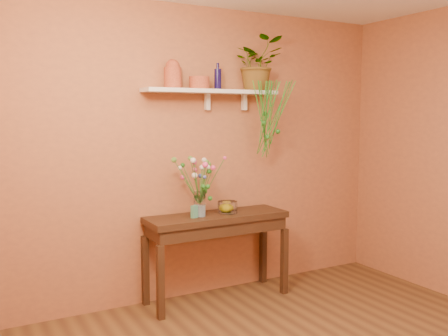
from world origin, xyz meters
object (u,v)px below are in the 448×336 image
bouquet (199,173)px  glass_bowl (228,208)px  terracotta_jug (173,75)px  blue_bottle (218,79)px  glass_vase (200,206)px  sideboard (217,227)px  spider_plant (258,64)px

bouquet → glass_bowl: bouquet is taller
terracotta_jug → bouquet: terracotta_jug is taller
blue_bottle → glass_vase: bearing=-158.9°
sideboard → spider_plant: size_ratio=2.59×
terracotta_jug → spider_plant: (0.88, -0.00, 0.13)m
blue_bottle → bouquet: blue_bottle is taller
bouquet → terracotta_jug: bearing=140.1°
blue_bottle → glass_bowl: size_ratio=1.31×
blue_bottle → bouquet: size_ratio=0.50×
sideboard → bouquet: bouquet is taller
glass_vase → glass_bowl: size_ratio=1.22×
glass_vase → sideboard: bearing=3.7°
spider_plant → sideboard: bearing=-166.0°
spider_plant → glass_bowl: (-0.40, -0.12, -1.34)m
spider_plant → glass_vase: bearing=-168.6°
sideboard → terracotta_jug: terracotta_jug is taller
spider_plant → glass_bowl: size_ratio=2.83×
spider_plant → glass_bowl: 1.40m
glass_bowl → bouquet: bearing=-174.9°
glass_vase → glass_bowl: bearing=3.9°
bouquet → glass_bowl: 0.46m
blue_bottle → glass_bowl: (0.06, -0.07, -1.18)m
blue_bottle → glass_vase: 1.17m
spider_plant → glass_vase: (-0.69, -0.14, -1.30)m
terracotta_jug → blue_bottle: bearing=-7.2°
sideboard → glass_bowl: glass_bowl is taller
terracotta_jug → bouquet: (0.18, -0.15, -0.87)m
bouquet → blue_bottle: bearing=21.9°
terracotta_jug → bouquet: size_ratio=0.54×
terracotta_jug → blue_bottle: (0.42, -0.05, -0.02)m
glass_vase → glass_bowl: (0.30, 0.02, -0.04)m
sideboard → glass_vase: (-0.18, -0.01, 0.21)m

